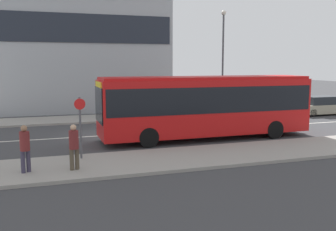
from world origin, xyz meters
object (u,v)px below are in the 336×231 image
at_px(parked_car_1, 320,106).
at_px(street_lamp, 223,52).
at_px(parked_car_0, 265,109).
at_px(city_bus, 206,103).
at_px(pedestrian_down_pavement, 74,144).
at_px(bus_stop_sign, 80,123).
at_px(pedestrian_near_stop, 25,146).

height_order(parked_car_1, street_lamp, street_lamp).
xyz_separation_m(parked_car_0, parked_car_1, (5.13, 0.21, 0.05)).
bearing_deg(city_bus, parked_car_1, 28.26).
relative_size(pedestrian_down_pavement, bus_stop_sign, 0.67).
bearing_deg(city_bus, bus_stop_sign, -154.35).
relative_size(parked_car_0, bus_stop_sign, 1.86).
bearing_deg(pedestrian_down_pavement, bus_stop_sign, 60.39).
height_order(parked_car_1, pedestrian_near_stop, pedestrian_near_stop).
relative_size(pedestrian_near_stop, pedestrian_down_pavement, 1.02).
bearing_deg(street_lamp, parked_car_0, -47.10).
relative_size(parked_car_0, street_lamp, 0.60).
xyz_separation_m(city_bus, parked_car_1, (12.40, 5.84, -1.22)).
xyz_separation_m(parked_car_0, pedestrian_down_pavement, (-14.39, -10.03, 0.45)).
relative_size(parked_car_0, parked_car_1, 1.01).
distance_m(parked_car_0, bus_stop_sign, 16.38).
bearing_deg(street_lamp, pedestrian_near_stop, -138.26).
xyz_separation_m(pedestrian_down_pavement, street_lamp, (12.11, 12.49, 3.74)).
xyz_separation_m(pedestrian_near_stop, street_lamp, (13.78, 12.29, 3.72)).
xyz_separation_m(city_bus, parked_car_0, (7.26, 5.63, -1.27)).
xyz_separation_m(parked_car_0, pedestrian_near_stop, (-16.05, -9.84, 0.47)).
bearing_deg(pedestrian_down_pavement, street_lamp, 29.87).
height_order(parked_car_0, parked_car_1, parked_car_1).
xyz_separation_m(parked_car_1, pedestrian_down_pavement, (-19.53, -10.25, 0.40)).
bearing_deg(pedestrian_near_stop, pedestrian_down_pavement, -34.84).
distance_m(parked_car_0, street_lamp, 5.36).
distance_m(pedestrian_near_stop, street_lamp, 18.83).
distance_m(bus_stop_sign, street_lamp, 16.33).
xyz_separation_m(parked_car_1, bus_stop_sign, (-19.14, -8.66, 0.92)).
relative_size(pedestrian_down_pavement, street_lamp, 0.21).
height_order(bus_stop_sign, street_lamp, street_lamp).
bearing_deg(parked_car_0, pedestrian_down_pavement, -145.12).
relative_size(city_bus, pedestrian_near_stop, 6.63).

